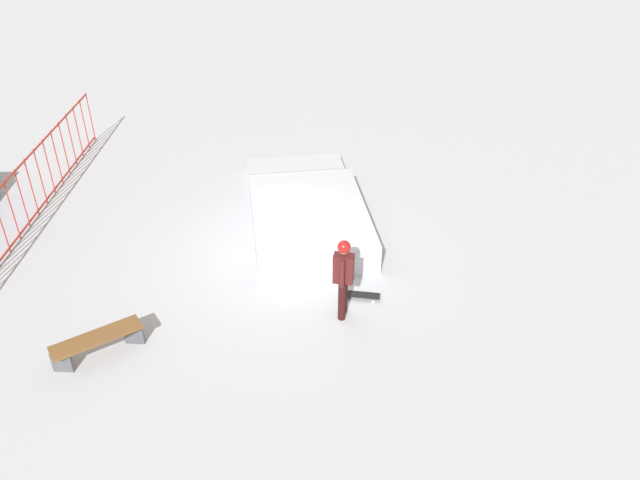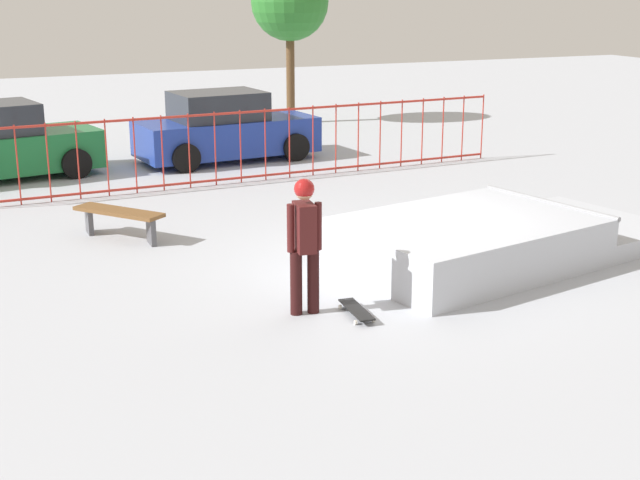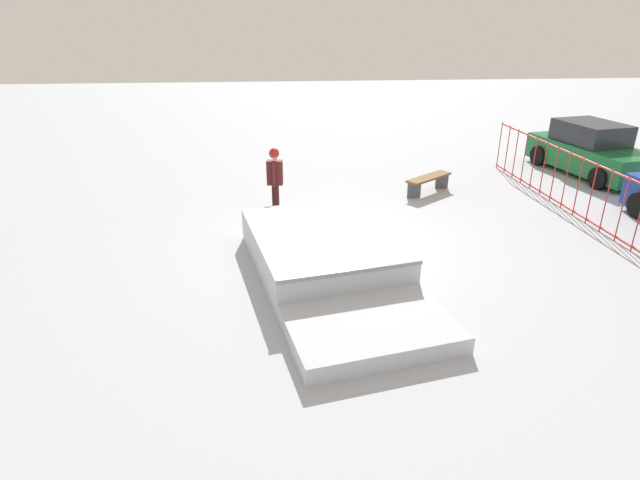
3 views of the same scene
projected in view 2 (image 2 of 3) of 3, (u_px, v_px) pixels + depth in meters
The scene contains 8 objects.
ground_plane at pixel (393, 264), 13.11m from camera, with size 60.00×60.00×0.00m, color #B2B7C1.
skate_ramp at pixel (488, 240), 13.23m from camera, with size 5.82×3.66×0.74m.
skater at pixel (304, 236), 10.90m from camera, with size 0.44×0.41×1.73m.
skateboard at pixel (356, 310), 11.07m from camera, with size 0.31×0.81×0.09m.
perimeter_fence at pixel (253, 145), 18.38m from camera, with size 11.56×0.60×1.50m.
park_bench at pixel (119, 217), 14.33m from camera, with size 1.30×1.51×0.48m.
parked_car_blue at pixel (225, 129), 20.58m from camera, with size 4.25×2.25×1.60m.
distant_tree at pixel (290, 3), 25.34m from camera, with size 2.22×2.22×4.58m.
Camera 2 is at (-5.93, -11.04, 4.00)m, focal length 49.98 mm.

